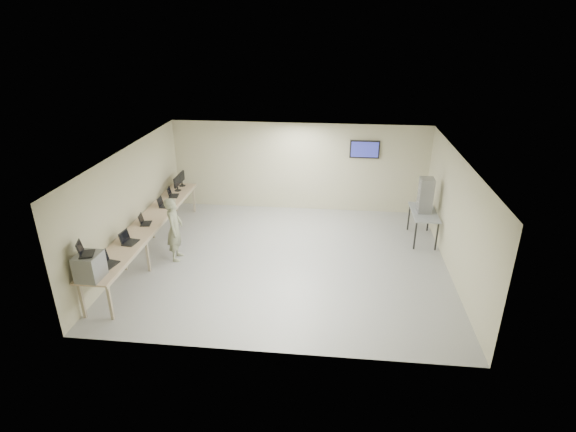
# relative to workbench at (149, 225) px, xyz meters

# --- Properties ---
(room) EXTENTS (8.01, 7.01, 2.81)m
(room) POSITION_rel_workbench_xyz_m (3.62, 0.06, 0.58)
(room) COLOR #A5A5A5
(room) RESTS_ON ground
(workbench) EXTENTS (0.76, 6.00, 0.90)m
(workbench) POSITION_rel_workbench_xyz_m (0.00, 0.00, 0.00)
(workbench) COLOR #D0B08E
(workbench) RESTS_ON ground
(equipment_box) EXTENTS (0.47, 0.53, 0.54)m
(equipment_box) POSITION_rel_workbench_xyz_m (-0.06, -2.75, 0.34)
(equipment_box) COLOR gray
(equipment_box) RESTS_ON workbench
(laptop_on_box) EXTENTS (0.38, 0.41, 0.27)m
(laptop_on_box) POSITION_rel_workbench_xyz_m (-0.12, -2.75, 0.68)
(laptop_on_box) COLOR black
(laptop_on_box) RESTS_ON equipment_box
(laptop_0) EXTENTS (0.39, 0.43, 0.30)m
(laptop_0) POSITION_rel_workbench_xyz_m (-0.02, -2.22, 0.15)
(laptop_0) COLOR black
(laptop_0) RESTS_ON workbench
(laptop_1) EXTENTS (0.35, 0.41, 0.29)m
(laptop_1) POSITION_rel_workbench_xyz_m (-0.00, -1.18, 0.15)
(laptop_1) COLOR black
(laptop_1) RESTS_ON workbench
(laptop_2) EXTENTS (0.32, 0.37, 0.26)m
(laptop_2) POSITION_rel_workbench_xyz_m (-0.06, -0.12, 0.14)
(laptop_2) COLOR black
(laptop_2) RESTS_ON workbench
(laptop_3) EXTENTS (0.27, 0.33, 0.26)m
(laptop_3) POSITION_rel_workbench_xyz_m (-0.01, 1.07, 0.14)
(laptop_3) COLOR black
(laptop_3) RESTS_ON workbench
(laptop_4) EXTENTS (0.34, 0.39, 0.27)m
(laptop_4) POSITION_rel_workbench_xyz_m (-0.02, 1.85, 0.14)
(laptop_4) COLOR black
(laptop_4) RESTS_ON workbench
(monitor_near) EXTENTS (0.20, 0.45, 0.44)m
(monitor_near) POSITION_rel_workbench_xyz_m (-0.01, 2.33, 0.34)
(monitor_near) COLOR black
(monitor_near) RESTS_ON workbench
(monitor_far) EXTENTS (0.20, 0.45, 0.45)m
(monitor_far) POSITION_rel_workbench_xyz_m (-0.01, 2.75, 0.34)
(monitor_far) COLOR black
(monitor_far) RESTS_ON workbench
(soldier) EXTENTS (0.46, 0.64, 1.67)m
(soldier) POSITION_rel_workbench_xyz_m (0.76, -0.20, 0.01)
(soldier) COLOR gray
(soldier) RESTS_ON ground
(side_table) EXTENTS (0.66, 1.42, 0.85)m
(side_table) POSITION_rel_workbench_xyz_m (7.19, 1.58, -0.05)
(side_table) COLOR gray
(side_table) RESTS_ON ground
(storage_bins) EXTENTS (0.36, 0.40, 0.96)m
(storage_bins) POSITION_rel_workbench_xyz_m (7.17, 1.58, 0.50)
(storage_bins) COLOR gray
(storage_bins) RESTS_ON side_table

